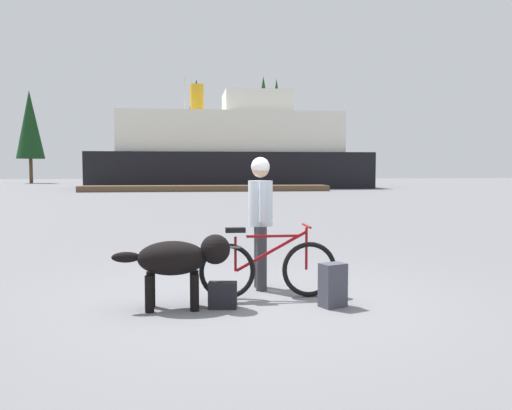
% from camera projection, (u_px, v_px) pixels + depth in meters
% --- Properties ---
extents(ground_plane, '(160.00, 160.00, 0.00)m').
position_uv_depth(ground_plane, '(251.00, 301.00, 6.58)').
color(ground_plane, slate).
extents(bicycle, '(1.70, 0.44, 0.90)m').
position_uv_depth(bicycle, '(268.00, 268.00, 6.70)').
color(bicycle, black).
rests_on(bicycle, ground_plane).
extents(person_cyclist, '(0.32, 0.53, 1.73)m').
position_uv_depth(person_cyclist, '(260.00, 210.00, 7.17)').
color(person_cyclist, '#333338').
rests_on(person_cyclist, ground_plane).
extents(dog, '(1.32, 0.45, 0.84)m').
position_uv_depth(dog, '(180.00, 259.00, 6.17)').
color(dog, black).
rests_on(dog, ground_plane).
extents(backpack, '(0.34, 0.29, 0.50)m').
position_uv_depth(backpack, '(333.00, 285.00, 6.28)').
color(backpack, '#3F3F4C').
rests_on(backpack, ground_plane).
extents(handbag_pannier, '(0.34, 0.22, 0.30)m').
position_uv_depth(handbag_pannier, '(223.00, 295.00, 6.22)').
color(handbag_pannier, black).
rests_on(handbag_pannier, ground_plane).
extents(dock_pier, '(17.19, 2.25, 0.40)m').
position_uv_depth(dock_pier, '(206.00, 188.00, 38.45)').
color(dock_pier, brown).
rests_on(dock_pier, ground_plane).
extents(ferry_boat, '(22.13, 8.81, 8.45)m').
position_uv_depth(ferry_boat, '(231.00, 152.00, 45.61)').
color(ferry_boat, black).
rests_on(ferry_boat, ground_plane).
extents(sailboat_moored, '(7.02, 1.96, 9.46)m').
position_uv_depth(sailboat_moored, '(186.00, 181.00, 47.58)').
color(sailboat_moored, navy).
rests_on(sailboat_moored, ground_plane).
extents(pine_tree_far_left, '(2.96, 2.96, 9.97)m').
position_uv_depth(pine_tree_far_left, '(30.00, 125.00, 58.91)').
color(pine_tree_far_left, '#4C331E').
rests_on(pine_tree_far_left, ground_plane).
extents(pine_tree_center, '(4.38, 4.38, 11.51)m').
position_uv_depth(pine_tree_center, '(197.00, 120.00, 61.51)').
color(pine_tree_center, '#4C331E').
rests_on(pine_tree_center, ground_plane).
extents(pine_tree_far_right, '(3.23, 3.23, 12.01)m').
position_uv_depth(pine_tree_far_right, '(263.00, 116.00, 62.48)').
color(pine_tree_far_right, '#4C331E').
rests_on(pine_tree_far_right, ground_plane).
extents(pine_tree_mid_back, '(3.26, 3.26, 12.60)m').
position_uv_depth(pine_tree_mid_back, '(276.00, 119.00, 67.93)').
color(pine_tree_mid_back, '#4C331E').
rests_on(pine_tree_mid_back, ground_plane).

